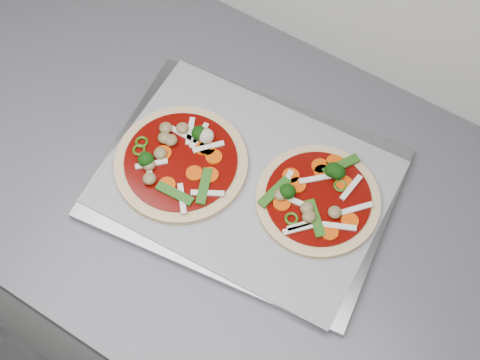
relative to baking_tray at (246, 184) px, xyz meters
The scene contains 5 objects.
countertop 0.26m from the baking_tray, ahead, with size 3.60×0.60×0.04m, color #56565D.
baking_tray is the anchor object (origin of this frame).
parchment 0.01m from the baking_tray, ahead, with size 0.40×0.29×0.00m, color gray.
pizza_left 0.10m from the baking_tray, 164.14° to the right, with size 0.24×0.24×0.03m.
pizza_right 0.11m from the baking_tray, 14.95° to the left, with size 0.25×0.25×0.03m.
Camera 1 is at (-0.01, 0.91, 1.78)m, focal length 50.00 mm.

